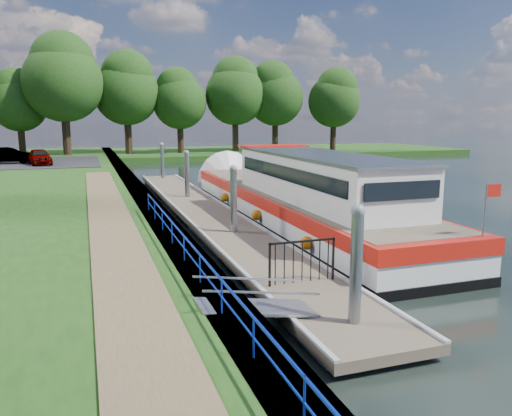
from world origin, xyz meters
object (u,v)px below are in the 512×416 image
object	(u,v)px
pontoon	(207,216)
car_a	(40,156)
barge	(290,197)
car_b	(9,156)

from	to	relation	value
pontoon	car_a	world-z (taller)	car_a
barge	car_b	world-z (taller)	barge
pontoon	barge	xyz separation A→B (m)	(3.60, -1.46, 0.90)
barge	pontoon	bearing A→B (deg)	157.95
pontoon	car_b	distance (m)	26.96
barge	car_a	bearing A→B (deg)	117.12
barge	car_a	xyz separation A→B (m)	(-12.33, 24.07, 0.41)
car_b	car_a	bearing A→B (deg)	-122.34
car_a	car_b	size ratio (longest dim) A/B	0.96
car_b	barge	bearing A→B (deg)	-146.60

